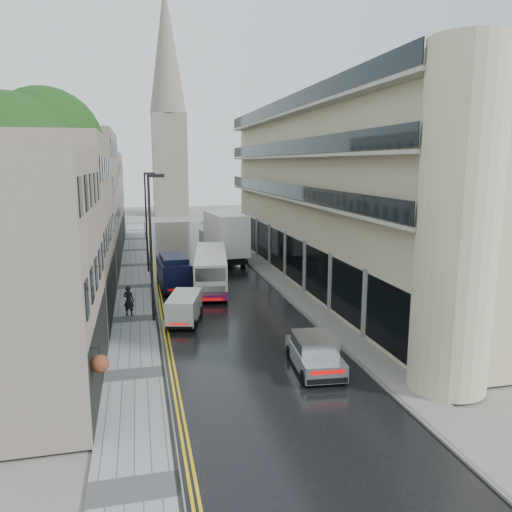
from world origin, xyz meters
name	(u,v)px	position (x,y,z in m)	size (l,w,h in m)	color
road	(211,283)	(0.00, 27.50, 0.01)	(9.00, 85.00, 0.02)	black
left_sidewalk	(136,287)	(-5.85, 27.50, 0.06)	(2.70, 85.00, 0.12)	gray
right_sidewalk	(276,279)	(5.40, 27.50, 0.06)	(1.80, 85.00, 0.12)	slate
old_shop_row	(85,208)	(-9.45, 30.00, 6.00)	(4.50, 56.00, 12.00)	gray
modern_block	(342,195)	(10.30, 26.00, 7.00)	(8.00, 40.00, 14.00)	#C7B994
church_spire	(168,102)	(0.50, 82.00, 20.00)	(6.40, 6.40, 40.00)	gray
tree_near	(10,208)	(-12.50, 20.00, 6.95)	(10.56, 10.56, 13.89)	black
tree_far	(53,203)	(-12.20, 33.00, 6.23)	(9.24, 9.24, 12.46)	black
cream_bus	(196,278)	(-1.59, 23.72, 1.39)	(2.28, 10.04, 2.74)	white
white_lorry	(217,241)	(1.48, 33.90, 2.41)	(2.74, 9.12, 4.79)	white
silver_hatchback	(304,366)	(1.31, 8.35, 0.83)	(1.88, 4.30, 1.61)	#B3B3B8
white_van	(167,315)	(-4.01, 17.07, 0.89)	(1.64, 3.83, 1.73)	silver
navy_van	(163,277)	(-3.85, 24.66, 1.37)	(2.12, 5.31, 2.71)	black
pedestrian	(129,301)	(-6.20, 19.91, 1.08)	(0.70, 0.46, 1.92)	black
lamp_post_near	(151,249)	(-4.76, 18.60, 4.46)	(0.98, 0.22, 8.68)	black
lamp_post_far	(146,223)	(-4.76, 32.67, 4.38)	(0.96, 0.21, 8.51)	black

